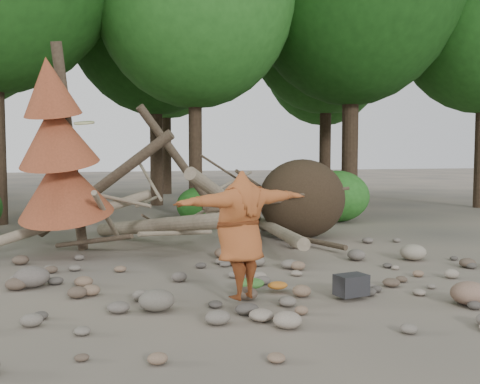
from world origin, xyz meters
name	(u,v)px	position (x,y,z in m)	size (l,w,h in m)	color
ground	(264,286)	(0.00, 0.00, 0.00)	(120.00, 120.00, 0.00)	#514C44
deadfall_pile	(282,201)	(2.02, 4.24, 0.95)	(8.55, 5.24, 3.30)	#332619
dead_conifer	(59,154)	(-3.12, 3.37, 2.11)	(2.06, 2.16, 4.35)	#4C3F30
bush_mid	(200,205)	(0.80, 7.80, 0.56)	(1.40, 1.40, 1.12)	#215F1B
bush_right	(337,196)	(5.00, 7.00, 0.80)	(2.00, 2.00, 1.60)	#2B7123
frisbee_thrower	(240,235)	(-0.67, -0.86, 0.98)	(3.37, 1.28, 2.47)	#964922
backpack	(351,289)	(0.93, -1.13, 0.15)	(0.45, 0.30, 0.30)	black
cloth_green	(251,287)	(-0.33, -0.29, 0.08)	(0.43, 0.36, 0.16)	#366B2B
cloth_orange	(278,289)	(0.06, -0.44, 0.06)	(0.31, 0.25, 0.11)	#AE621D
boulder_front_left	(157,300)	(-1.85, -0.86, 0.15)	(0.48, 0.44, 0.29)	#645D53
boulder_front_right	(470,293)	(2.36, -1.88, 0.16)	(0.54, 0.48, 0.32)	#856553
boulder_mid_right	(413,252)	(3.54, 1.05, 0.16)	(0.53, 0.47, 0.32)	gray
boulder_mid_left	(32,277)	(-3.53, 1.02, 0.17)	(0.55, 0.50, 0.33)	#5F5750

